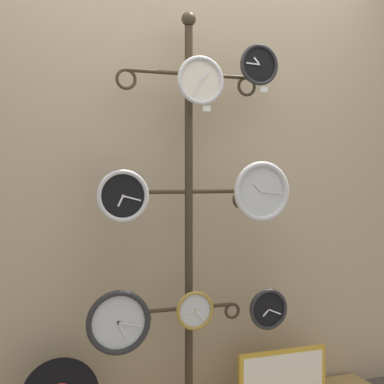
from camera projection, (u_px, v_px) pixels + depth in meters
shop_wall at (179, 150)px, 2.88m from camera, size 4.40×0.04×2.80m
display_stand at (189, 269)px, 2.74m from camera, size 0.76×0.36×2.09m
clock_top_center at (200, 81)px, 2.64m from camera, size 0.24×0.04×0.24m
clock_top_right at (259, 65)px, 2.73m from camera, size 0.21×0.04×0.21m
clock_middle_left at (123, 196)px, 2.51m from camera, size 0.25×0.04×0.25m
clock_middle_right at (261, 191)px, 2.74m from camera, size 0.31×0.04×0.31m
clock_bottom_left at (118, 322)px, 2.54m from camera, size 0.31×0.04×0.31m
clock_bottom_center at (195, 310)px, 2.67m from camera, size 0.20×0.04×0.20m
clock_bottom_right at (268, 309)px, 2.79m from camera, size 0.22×0.04×0.22m
picture_frame at (283, 375)px, 2.85m from camera, size 0.52×0.02×0.27m
price_tag_upper at (207, 108)px, 2.65m from camera, size 0.04×0.00×0.03m
price_tag_mid at (264, 89)px, 2.74m from camera, size 0.04×0.00×0.03m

